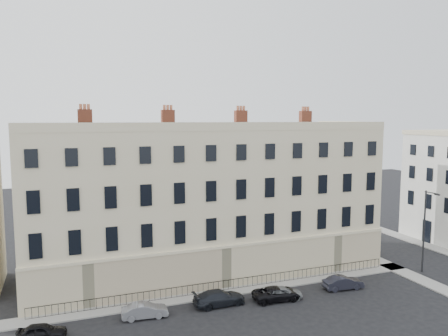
{
  "coord_description": "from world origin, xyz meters",
  "views": [
    {
      "loc": [
        -20.49,
        -31.42,
        16.1
      ],
      "look_at": [
        -4.69,
        10.0,
        11.1
      ],
      "focal_mm": 35.0,
      "sensor_mm": 36.0,
      "label": 1
    }
  ],
  "objects_px": {
    "car_a": "(42,332)",
    "car_f": "(343,283)",
    "car_d": "(277,294)",
    "streetlamp": "(425,227)",
    "car_e": "(282,293)",
    "car_b": "(145,311)",
    "car_c": "(219,298)"
  },
  "relations": [
    {
      "from": "car_f",
      "to": "car_a",
      "type": "bearing_deg",
      "value": 95.76
    },
    {
      "from": "car_a",
      "to": "car_f",
      "type": "xyz_separation_m",
      "value": [
        26.44,
        0.11,
        0.04
      ]
    },
    {
      "from": "car_c",
      "to": "car_e",
      "type": "height_order",
      "value": "car_c"
    },
    {
      "from": "car_f",
      "to": "car_c",
      "type": "bearing_deg",
      "value": 91.66
    },
    {
      "from": "car_e",
      "to": "car_a",
      "type": "bearing_deg",
      "value": 98.02
    },
    {
      "from": "car_b",
      "to": "car_d",
      "type": "distance_m",
      "value": 11.68
    },
    {
      "from": "car_d",
      "to": "car_f",
      "type": "xyz_separation_m",
      "value": [
        7.08,
        0.01,
        0.03
      ]
    },
    {
      "from": "car_d",
      "to": "car_e",
      "type": "relative_size",
      "value": 1.18
    },
    {
      "from": "car_b",
      "to": "car_c",
      "type": "height_order",
      "value": "car_c"
    },
    {
      "from": "streetlamp",
      "to": "car_d",
      "type": "bearing_deg",
      "value": 179.11
    },
    {
      "from": "car_a",
      "to": "car_f",
      "type": "height_order",
      "value": "car_f"
    },
    {
      "from": "car_b",
      "to": "car_e",
      "type": "bearing_deg",
      "value": -88.53
    },
    {
      "from": "car_a",
      "to": "streetlamp",
      "type": "bearing_deg",
      "value": -78.75
    },
    {
      "from": "car_d",
      "to": "streetlamp",
      "type": "height_order",
      "value": "streetlamp"
    },
    {
      "from": "car_b",
      "to": "car_f",
      "type": "height_order",
      "value": "car_f"
    },
    {
      "from": "car_f",
      "to": "car_e",
      "type": "bearing_deg",
      "value": 96.49
    },
    {
      "from": "car_b",
      "to": "car_e",
      "type": "xyz_separation_m",
      "value": [
        12.13,
        -0.81,
        0.02
      ]
    },
    {
      "from": "car_c",
      "to": "car_e",
      "type": "relative_size",
      "value": 1.25
    },
    {
      "from": "car_a",
      "to": "car_b",
      "type": "height_order",
      "value": "car_b"
    },
    {
      "from": "car_b",
      "to": "car_d",
      "type": "height_order",
      "value": "car_b"
    },
    {
      "from": "car_a",
      "to": "car_e",
      "type": "height_order",
      "value": "car_e"
    },
    {
      "from": "car_a",
      "to": "streetlamp",
      "type": "xyz_separation_m",
      "value": [
        37.12,
        0.95,
        4.23
      ]
    },
    {
      "from": "car_d",
      "to": "car_f",
      "type": "distance_m",
      "value": 7.08
    },
    {
      "from": "car_e",
      "to": "streetlamp",
      "type": "bearing_deg",
      "value": -78.83
    },
    {
      "from": "car_d",
      "to": "car_e",
      "type": "distance_m",
      "value": 0.48
    },
    {
      "from": "car_a",
      "to": "car_b",
      "type": "xyz_separation_m",
      "value": [
        7.71,
        0.81,
        0.02
      ]
    },
    {
      "from": "car_d",
      "to": "car_e",
      "type": "xyz_separation_m",
      "value": [
        0.47,
        -0.1,
        0.02
      ]
    },
    {
      "from": "car_b",
      "to": "car_c",
      "type": "relative_size",
      "value": 0.81
    },
    {
      "from": "car_c",
      "to": "car_b",
      "type": "bearing_deg",
      "value": 90.19
    },
    {
      "from": "car_a",
      "to": "streetlamp",
      "type": "height_order",
      "value": "streetlamp"
    },
    {
      "from": "car_a",
      "to": "car_b",
      "type": "bearing_deg",
      "value": -74.22
    },
    {
      "from": "car_d",
      "to": "car_a",
      "type": "bearing_deg",
      "value": 94.74
    }
  ]
}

